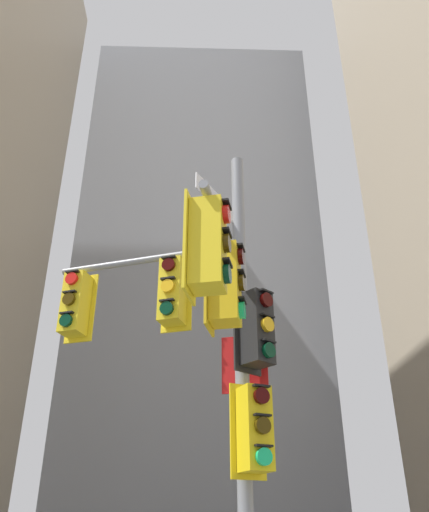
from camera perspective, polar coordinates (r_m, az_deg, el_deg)
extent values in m
cube|color=#9399A3|center=(37.00, -1.71, -4.93)|extent=(14.36, 14.36, 33.15)
cylinder|color=gray|center=(7.21, 3.03, -14.91)|extent=(0.19, 0.19, 7.70)
cylinder|color=gray|center=(8.47, -7.14, -0.40)|extent=(2.85, 1.07, 0.11)
cylinder|color=gray|center=(6.67, 1.08, 1.67)|extent=(0.66, 2.42, 0.11)
cube|color=yellow|center=(8.21, -3.99, -4.28)|extent=(0.46, 0.19, 1.14)
cube|color=yellow|center=(8.05, -4.48, -3.76)|extent=(0.43, 0.43, 1.00)
cylinder|color=#360605|center=(8.03, -4.90, -0.92)|extent=(0.21, 0.12, 0.20)
cube|color=black|center=(8.08, -4.88, -0.15)|extent=(0.23, 0.14, 0.02)
cylinder|color=yellow|center=(7.88, -5.00, -3.20)|extent=(0.21, 0.12, 0.20)
cube|color=black|center=(7.92, -4.98, -2.39)|extent=(0.23, 0.14, 0.02)
cylinder|color=#06311C|center=(7.74, -5.11, -5.56)|extent=(0.21, 0.12, 0.20)
cube|color=black|center=(7.78, -5.09, -4.72)|extent=(0.23, 0.14, 0.02)
cube|color=yellow|center=(8.90, -13.94, -5.41)|extent=(0.46, 0.19, 1.14)
cube|color=yellow|center=(8.75, -14.55, -4.95)|extent=(0.43, 0.43, 1.00)
cylinder|color=red|center=(8.73, -14.94, -2.34)|extent=(0.21, 0.12, 0.20)
cube|color=black|center=(8.78, -14.87, -1.62)|extent=(0.23, 0.14, 0.02)
cylinder|color=#3C2C06|center=(8.59, -15.22, -4.45)|extent=(0.21, 0.12, 0.20)
cube|color=black|center=(8.63, -15.15, -3.70)|extent=(0.23, 0.14, 0.02)
cylinder|color=#06311C|center=(8.47, -15.52, -6.62)|extent=(0.21, 0.12, 0.20)
cube|color=black|center=(8.50, -15.44, -5.85)|extent=(0.23, 0.14, 0.02)
cube|color=gold|center=(6.43, -0.54, -3.15)|extent=(0.14, 0.47, 1.14)
cube|color=gold|center=(6.40, 1.12, -3.01)|extent=(0.41, 0.41, 1.00)
cylinder|color=#360605|center=(6.53, 2.82, -0.07)|extent=(0.10, 0.21, 0.20)
cube|color=black|center=(6.58, 2.85, 0.86)|extent=(0.12, 0.23, 0.02)
cylinder|color=#3C2C06|center=(6.37, 2.89, -2.86)|extent=(0.10, 0.21, 0.20)
cube|color=black|center=(6.42, 2.92, -1.89)|extent=(0.12, 0.23, 0.02)
cylinder|color=#19C672|center=(6.23, 2.97, -5.78)|extent=(0.10, 0.21, 0.20)
cube|color=black|center=(6.28, 3.00, -4.76)|extent=(0.12, 0.23, 0.02)
cube|color=yellow|center=(5.58, -2.63, 0.98)|extent=(0.14, 0.47, 1.14)
cube|color=yellow|center=(5.54, -0.72, 1.16)|extent=(0.41, 0.41, 1.00)
cylinder|color=red|center=(5.68, 1.28, 4.45)|extent=(0.10, 0.21, 0.20)
cube|color=black|center=(5.75, 1.33, 5.47)|extent=(0.12, 0.23, 0.02)
cylinder|color=#3C2C06|center=(5.50, 1.32, 1.36)|extent=(0.10, 0.21, 0.20)
cube|color=black|center=(5.56, 1.37, 2.45)|extent=(0.12, 0.23, 0.02)
cylinder|color=#06311C|center=(5.34, 1.36, -1.92)|extent=(0.10, 0.21, 0.20)
cube|color=black|center=(5.40, 1.41, -0.77)|extent=(0.12, 0.23, 0.02)
cube|color=yellow|center=(7.04, 3.54, -18.05)|extent=(0.45, 0.21, 1.14)
cube|color=yellow|center=(6.87, 4.30, -17.79)|extent=(0.44, 0.44, 1.00)
cylinder|color=#360605|center=(6.77, 5.02, -14.59)|extent=(0.21, 0.13, 0.20)
cube|color=black|center=(6.79, 5.01, -13.59)|extent=(0.23, 0.15, 0.02)
cylinder|color=#3C2C06|center=(6.70, 5.15, -17.50)|extent=(0.21, 0.13, 0.20)
cube|color=black|center=(6.72, 5.13, -16.49)|extent=(0.23, 0.15, 0.02)
cylinder|color=#19C672|center=(6.65, 5.29, -20.47)|extent=(0.21, 0.13, 0.20)
cube|color=black|center=(6.66, 5.27, -19.44)|extent=(0.23, 0.15, 0.02)
cube|color=black|center=(7.38, 3.44, -8.07)|extent=(0.39, 0.33, 1.14)
cube|color=black|center=(7.26, 4.51, -7.69)|extent=(0.48, 0.48, 1.00)
cylinder|color=#360605|center=(7.26, 5.53, -4.67)|extent=(0.19, 0.17, 0.20)
cube|color=black|center=(7.30, 5.53, -3.79)|extent=(0.22, 0.20, 0.02)
cylinder|color=yellow|center=(7.13, 5.66, -7.26)|extent=(0.19, 0.17, 0.20)
cube|color=black|center=(7.17, 5.65, -6.35)|extent=(0.22, 0.20, 0.02)
cylinder|color=#06311C|center=(7.02, 5.79, -9.94)|extent=(0.19, 0.17, 0.20)
cube|color=black|center=(7.05, 5.78, -9.00)|extent=(0.22, 0.20, 0.02)
cube|color=white|center=(8.62, 0.42, 5.74)|extent=(0.74, 1.21, 0.28)
cube|color=#19479E|center=(8.62, 0.42, 5.74)|extent=(0.71, 1.18, 0.24)
cube|color=red|center=(7.55, 3.21, -11.38)|extent=(0.63, 0.17, 0.80)
cube|color=white|center=(7.55, 3.21, -11.38)|extent=(0.59, 0.15, 0.76)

